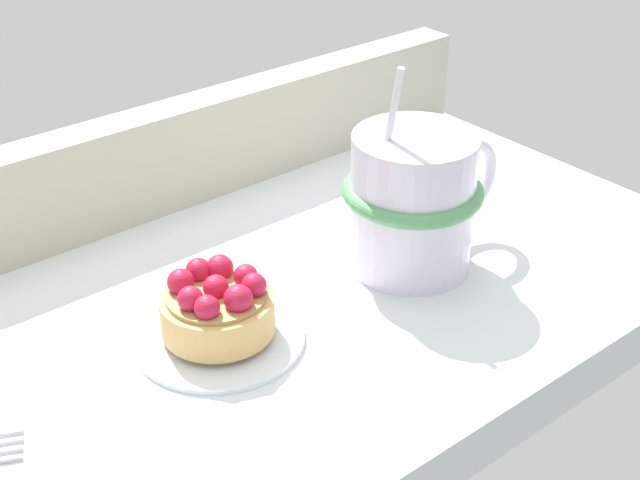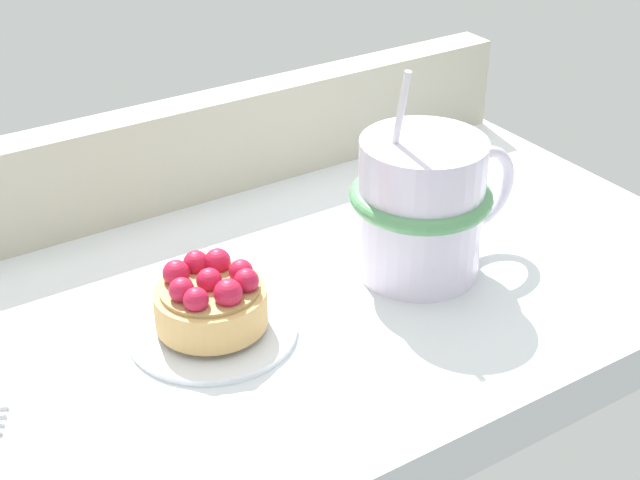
{
  "view_description": "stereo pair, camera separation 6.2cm",
  "coord_description": "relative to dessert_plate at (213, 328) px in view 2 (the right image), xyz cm",
  "views": [
    {
      "loc": [
        -30.92,
        -43.85,
        36.67
      ],
      "look_at": [
        3.3,
        -2.31,
        4.86
      ],
      "focal_mm": 52.13,
      "sensor_mm": 36.0,
      "label": 1
    },
    {
      "loc": [
        -25.88,
        -47.53,
        36.67
      ],
      "look_at": [
        3.3,
        -2.31,
        4.86
      ],
      "focal_mm": 52.13,
      "sensor_mm": 36.0,
      "label": 2
    }
  ],
  "objects": [
    {
      "name": "window_rail_back",
      "position": [
        4.81,
        18.42,
        3.75
      ],
      "size": [
        67.22,
        3.38,
        8.35
      ],
      "primitive_type": "cube",
      "color": "#B2AD99",
      "rests_on": "ground_plane"
    },
    {
      "name": "ground_plane",
      "position": [
        4.81,
        1.77,
        -2.3
      ],
      "size": [
        68.59,
        36.7,
        3.74
      ],
      "primitive_type": "cube",
      "color": "silver"
    },
    {
      "name": "raspberry_tart",
      "position": [
        0.02,
        0.02,
        2.31
      ],
      "size": [
        7.41,
        7.41,
        4.27
      ],
      "color": "tan",
      "rests_on": "dessert_plate"
    },
    {
      "name": "coffee_mug",
      "position": [
        16.44,
        -1.09,
        4.88
      ],
      "size": [
        13.9,
        10.17,
        15.68
      ],
      "color": "silver",
      "rests_on": "ground_plane"
    },
    {
      "name": "dessert_plate",
      "position": [
        0.0,
        0.0,
        0.0
      ],
      "size": [
        11.25,
        11.25,
        0.92
      ],
      "color": "silver",
      "rests_on": "ground_plane"
    }
  ]
}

